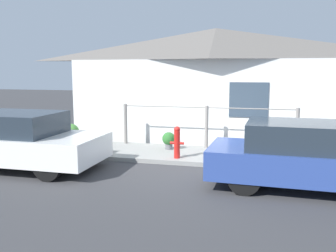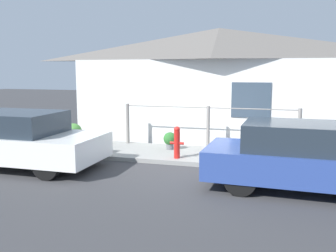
{
  "view_description": "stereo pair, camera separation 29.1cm",
  "coord_description": "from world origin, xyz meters",
  "px_view_note": "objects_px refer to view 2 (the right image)",
  "views": [
    {
      "loc": [
        1.5,
        -8.49,
        2.26
      ],
      "look_at": [
        -0.73,
        0.3,
        0.9
      ],
      "focal_mm": 40.0,
      "sensor_mm": 36.0,
      "label": 1
    },
    {
      "loc": [
        1.78,
        -8.41,
        2.26
      ],
      "look_at": [
        -0.73,
        0.3,
        0.9
      ],
      "focal_mm": 40.0,
      "sensor_mm": 36.0,
      "label": 2
    }
  ],
  "objects_px": {
    "car_left": "(18,139)",
    "car_right": "(308,157)",
    "potted_plant_by_fence": "(74,132)",
    "fire_hydrant": "(177,142)",
    "potted_plant_near_hydrant": "(170,140)"
  },
  "relations": [
    {
      "from": "potted_plant_near_hydrant",
      "to": "car_right",
      "type": "bearing_deg",
      "value": -35.14
    },
    {
      "from": "potted_plant_by_fence",
      "to": "fire_hydrant",
      "type": "bearing_deg",
      "value": -16.61
    },
    {
      "from": "potted_plant_by_fence",
      "to": "potted_plant_near_hydrant",
      "type": "bearing_deg",
      "value": -1.27
    },
    {
      "from": "car_right",
      "to": "fire_hydrant",
      "type": "distance_m",
      "value": 3.25
    },
    {
      "from": "car_left",
      "to": "fire_hydrant",
      "type": "relative_size",
      "value": 4.96
    },
    {
      "from": "fire_hydrant",
      "to": "potted_plant_near_hydrant",
      "type": "bearing_deg",
      "value": 115.2
    },
    {
      "from": "car_left",
      "to": "car_right",
      "type": "relative_size",
      "value": 0.99
    },
    {
      "from": "car_left",
      "to": "potted_plant_by_fence",
      "type": "height_order",
      "value": "car_left"
    },
    {
      "from": "car_left",
      "to": "potted_plant_by_fence",
      "type": "distance_m",
      "value": 2.45
    },
    {
      "from": "car_left",
      "to": "potted_plant_near_hydrant",
      "type": "relative_size",
      "value": 8.31
    },
    {
      "from": "car_right",
      "to": "potted_plant_by_fence",
      "type": "distance_m",
      "value": 6.81
    },
    {
      "from": "fire_hydrant",
      "to": "potted_plant_near_hydrant",
      "type": "xyz_separation_m",
      "value": [
        -0.45,
        0.96,
        -0.15
      ]
    },
    {
      "from": "car_right",
      "to": "fire_hydrant",
      "type": "bearing_deg",
      "value": 156.35
    },
    {
      "from": "potted_plant_by_fence",
      "to": "car_right",
      "type": "bearing_deg",
      "value": -20.99
    },
    {
      "from": "car_right",
      "to": "potted_plant_by_fence",
      "type": "relative_size",
      "value": 6.71
    }
  ]
}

